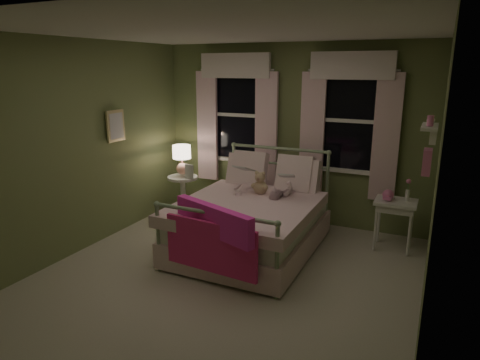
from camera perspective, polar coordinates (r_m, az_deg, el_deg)
The scene contains 18 objects.
room_shell at distance 4.44m, azimuth -2.02°, elevation 2.29°, with size 4.20×4.20×4.20m.
bed at distance 5.42m, azimuth 1.58°, elevation -5.44°, with size 1.58×2.04×1.18m.
pink_throw at distance 4.48m, azimuth -3.73°, elevation -6.86°, with size 1.10×0.47×0.71m.
child_left at distance 5.73m, azimuth 0.75°, elevation 1.67°, with size 0.28×0.18×0.77m, color #F7D1DD.
child_right at distance 5.54m, azimuth 6.03°, elevation 0.79°, with size 0.34×0.27×0.71m, color #F7D1DD.
book_left at distance 5.51m, azimuth -0.33°, elevation 1.20°, with size 0.20×0.27×0.03m, color beige.
book_right at distance 5.31m, azimuth 5.13°, elevation 0.14°, with size 0.20×0.27×0.02m, color beige.
teddy_bear at distance 5.53m, azimuth 2.71°, elevation -0.61°, with size 0.23×0.19×0.31m.
nightstand_left at distance 6.62m, azimuth -7.61°, elevation -1.45°, with size 0.46×0.46×0.65m.
table_lamp at distance 6.49m, azimuth -7.77°, elevation 3.09°, with size 0.27×0.27×0.45m.
book_nightstand at distance 6.44m, azimuth -7.31°, elevation 0.30°, with size 0.16×0.22×0.02m, color beige.
nightstand_right at distance 5.71m, azimuth 20.01°, elevation -3.54°, with size 0.50×0.40×0.64m.
pink_toy at distance 5.67m, azimuth 19.15°, elevation -1.92°, with size 0.14×0.19×0.14m.
bud_vase at distance 5.68m, azimuth 21.48°, elevation -1.24°, with size 0.06×0.06×0.28m.
window_left at distance 6.56m, azimuth -0.53°, elevation 9.26°, with size 1.34×0.13×1.96m.
window_right at distance 6.02m, azimuth 14.37°, elevation 8.29°, with size 1.34×0.13×1.96m.
wall_shelf at distance 4.61m, azimuth 23.86°, elevation 4.33°, with size 0.15×0.50×0.60m.
framed_picture at distance 5.99m, azimuth -16.24°, elevation 6.95°, with size 0.03×0.32×0.42m.
Camera 1 is at (1.99, -3.85, 2.27)m, focal length 32.00 mm.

